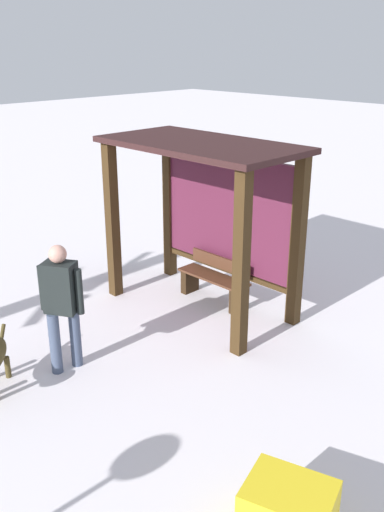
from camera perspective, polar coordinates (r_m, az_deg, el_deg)
The scene contains 4 objects.
ground_plane at distance 8.83m, azimuth 0.77°, elevation -5.19°, with size 60.00×60.00×0.00m, color white.
bus_shelter at distance 8.36m, azimuth 1.88°, elevation 6.33°, with size 2.97×1.55×2.58m.
bench_left_inside at distance 8.92m, azimuth 2.30°, elevation -2.57°, with size 1.25×0.36×0.72m.
person_walking at distance 7.02m, azimuth -13.08°, elevation -4.32°, with size 0.54×0.47×1.66m.
Camera 1 is at (5.51, -5.69, 3.90)m, focal length 39.44 mm.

